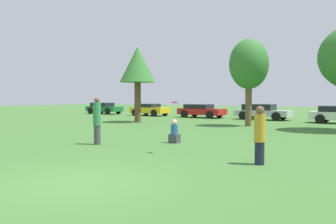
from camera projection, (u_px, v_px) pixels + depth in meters
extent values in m
plane|color=#3D6B2D|center=(79.00, 182.00, 8.14)|extent=(120.00, 120.00, 0.00)
cylinder|color=#3F3F47|center=(97.00, 135.00, 14.46)|extent=(0.27, 0.27, 0.77)
cylinder|color=#337F4C|center=(97.00, 114.00, 14.42)|extent=(0.32, 0.32, 0.95)
sphere|color=brown|center=(97.00, 100.00, 14.39)|extent=(0.21, 0.21, 0.21)
cylinder|color=#191E33|center=(260.00, 153.00, 10.22)|extent=(0.28, 0.28, 0.65)
cylinder|color=#BF8C26|center=(260.00, 128.00, 10.19)|extent=(0.32, 0.32, 0.80)
sphere|color=brown|center=(260.00, 110.00, 10.16)|extent=(0.25, 0.25, 0.25)
cylinder|color=#F21E72|center=(175.00, 102.00, 12.10)|extent=(0.23, 0.22, 0.07)
cube|color=#3F3F47|center=(174.00, 139.00, 14.97)|extent=(0.41, 0.34, 0.36)
cylinder|color=#2659A5|center=(174.00, 129.00, 14.95)|extent=(0.30, 0.30, 0.41)
sphere|color=beige|center=(174.00, 122.00, 14.94)|extent=(0.24, 0.24, 0.24)
cylinder|color=brown|center=(138.00, 102.00, 26.65)|extent=(0.48, 0.48, 3.01)
cone|color=#33702D|center=(138.00, 64.00, 26.53)|extent=(2.66, 2.66, 2.66)
cylinder|color=brown|center=(249.00, 101.00, 23.25)|extent=(0.42, 0.42, 3.36)
ellipsoid|color=#33702D|center=(249.00, 64.00, 23.14)|extent=(2.55, 2.55, 3.26)
cube|color=#196633|center=(104.00, 109.00, 39.34)|extent=(4.25, 1.74, 0.52)
cube|color=black|center=(102.00, 105.00, 39.51)|extent=(2.35, 1.51, 0.41)
cylinder|color=black|center=(118.00, 111.00, 39.29)|extent=(0.71, 0.18, 0.71)
cylinder|color=black|center=(107.00, 111.00, 37.91)|extent=(0.71, 0.18, 0.71)
cylinder|color=black|center=(101.00, 110.00, 40.80)|extent=(0.71, 0.18, 0.71)
cylinder|color=black|center=(90.00, 111.00, 39.42)|extent=(0.71, 0.18, 0.71)
cube|color=gold|center=(150.00, 110.00, 35.68)|extent=(3.92, 1.87, 0.56)
cube|color=black|center=(148.00, 105.00, 35.83)|extent=(2.16, 1.63, 0.36)
cylinder|color=black|center=(165.00, 112.00, 35.74)|extent=(0.67, 0.22, 0.67)
cylinder|color=black|center=(154.00, 113.00, 34.25)|extent=(0.67, 0.22, 0.67)
cylinder|color=black|center=(146.00, 112.00, 37.13)|extent=(0.67, 0.22, 0.67)
cylinder|color=black|center=(135.00, 112.00, 35.64)|extent=(0.67, 0.22, 0.67)
cube|color=red|center=(202.00, 111.00, 32.40)|extent=(4.25, 1.90, 0.55)
cube|color=black|center=(199.00, 106.00, 32.56)|extent=(2.34, 1.65, 0.39)
cylinder|color=black|center=(219.00, 114.00, 32.41)|extent=(0.69, 0.22, 0.69)
cylinder|color=black|center=(210.00, 115.00, 30.91)|extent=(0.69, 0.22, 0.69)
cylinder|color=black|center=(195.00, 113.00, 33.91)|extent=(0.69, 0.22, 0.69)
cylinder|color=black|center=(184.00, 114.00, 32.41)|extent=(0.69, 0.22, 0.69)
cube|color=#B2B2B7|center=(263.00, 113.00, 29.57)|extent=(4.51, 1.83, 0.50)
cube|color=black|center=(259.00, 107.00, 29.74)|extent=(2.49, 1.59, 0.50)
cylinder|color=black|center=(283.00, 116.00, 29.51)|extent=(0.71, 0.18, 0.71)
cylinder|color=black|center=(276.00, 117.00, 28.06)|extent=(0.71, 0.18, 0.71)
cylinder|color=black|center=(251.00, 115.00, 31.10)|extent=(0.71, 0.18, 0.71)
cylinder|color=black|center=(243.00, 115.00, 29.65)|extent=(0.71, 0.18, 0.71)
cylinder|color=black|center=(325.00, 118.00, 26.85)|extent=(0.67, 0.22, 0.67)
cylinder|color=black|center=(320.00, 119.00, 25.39)|extent=(0.67, 0.22, 0.67)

